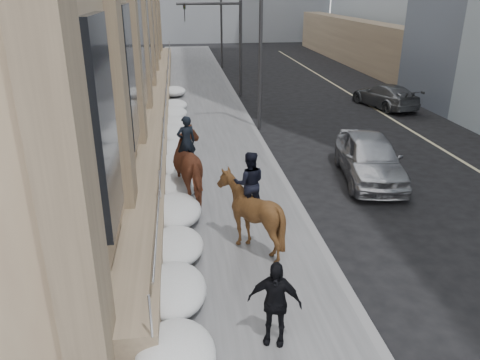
% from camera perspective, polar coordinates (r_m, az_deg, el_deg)
% --- Properties ---
extents(ground, '(140.00, 140.00, 0.00)m').
position_cam_1_polar(ground, '(11.16, -0.31, -14.57)').
color(ground, black).
rests_on(ground, ground).
extents(sidewalk, '(5.00, 80.00, 0.12)m').
position_cam_1_polar(sidewalk, '(20.02, -3.92, 2.94)').
color(sidewalk, '#4B4B4D').
rests_on(sidewalk, ground).
extents(curb, '(0.24, 80.00, 0.12)m').
position_cam_1_polar(curb, '(20.33, 3.48, 3.26)').
color(curb, slate).
rests_on(curb, ground).
extents(lane_line, '(0.15, 70.00, 0.01)m').
position_cam_1_polar(lane_line, '(23.13, 23.07, 3.71)').
color(lane_line, '#BFB78C').
rests_on(lane_line, ground).
extents(streetlight_mid, '(1.71, 0.24, 8.00)m').
position_cam_1_polar(streetlight_mid, '(23.27, 2.13, 17.13)').
color(streetlight_mid, '#2D2D30').
rests_on(streetlight_mid, ground).
extents(streetlight_far, '(1.71, 0.24, 8.00)m').
position_cam_1_polar(streetlight_far, '(43.07, -2.52, 19.54)').
color(streetlight_far, '#2D2D30').
rests_on(streetlight_far, ground).
extents(traffic_signal, '(4.10, 0.22, 6.00)m').
position_cam_1_polar(traffic_signal, '(31.13, -1.70, 17.40)').
color(traffic_signal, '#2D2D30').
rests_on(traffic_signal, ground).
extents(snow_bank, '(1.70, 18.10, 0.76)m').
position_cam_1_polar(snow_bank, '(18.07, -8.05, 1.96)').
color(snow_bank, white).
rests_on(snow_bank, sidewalk).
extents(mounted_horse_left, '(1.96, 2.97, 2.81)m').
position_cam_1_polar(mounted_horse_left, '(15.43, -5.63, 1.83)').
color(mounted_horse_left, '#552A19').
rests_on(mounted_horse_left, sidewalk).
extents(mounted_horse_right, '(1.84, 2.04, 2.71)m').
position_cam_1_polar(mounted_horse_right, '(12.41, 1.20, -3.61)').
color(mounted_horse_right, '#3C2411').
rests_on(mounted_horse_right, sidewalk).
extents(pedestrian, '(1.16, 0.77, 1.82)m').
position_cam_1_polar(pedestrian, '(9.43, 4.23, -14.69)').
color(pedestrian, black).
rests_on(pedestrian, sidewalk).
extents(car_silver, '(2.81, 5.31, 1.72)m').
position_cam_1_polar(car_silver, '(18.07, 15.52, 2.67)').
color(car_silver, '#A9ABB1').
rests_on(car_silver, ground).
extents(car_grey, '(3.02, 5.15, 1.40)m').
position_cam_1_polar(car_grey, '(29.84, 17.23, 9.79)').
color(car_grey, '#54565B').
rests_on(car_grey, ground).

